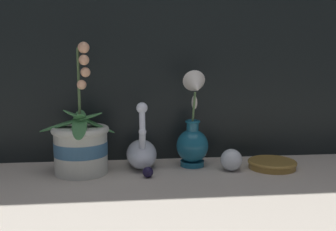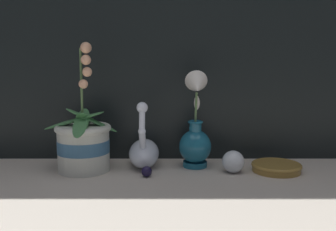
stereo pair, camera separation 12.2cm
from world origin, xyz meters
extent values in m
plane|color=#BCB2A3|center=(0.00, 0.00, 0.00)|extent=(2.80, 2.80, 0.00)
cylinder|color=beige|center=(-0.29, 0.09, 0.07)|extent=(0.16, 0.16, 0.14)
cylinder|color=#386689|center=(-0.29, 0.09, 0.08)|extent=(0.16, 0.16, 0.04)
torus|color=beige|center=(-0.29, 0.09, 0.13)|extent=(0.17, 0.17, 0.02)
cylinder|color=#4C6B3D|center=(-0.29, 0.09, 0.26)|extent=(0.01, 0.01, 0.24)
ellipsoid|color=#427F47|center=(-0.27, 0.10, 0.16)|extent=(0.16, 0.08, 0.09)
ellipsoid|color=#427F47|center=(-0.30, 0.12, 0.16)|extent=(0.07, 0.16, 0.07)
ellipsoid|color=#427F47|center=(-0.32, 0.10, 0.16)|extent=(0.20, 0.06, 0.07)
ellipsoid|color=#427F47|center=(-0.29, 0.07, 0.16)|extent=(0.06, 0.19, 0.07)
sphere|color=#E5A87F|center=(-0.27, 0.09, 0.38)|extent=(0.03, 0.03, 0.03)
sphere|color=#E5A87F|center=(-0.27, 0.08, 0.34)|extent=(0.03, 0.03, 0.03)
sphere|color=#E5A87F|center=(-0.27, 0.07, 0.31)|extent=(0.03, 0.03, 0.03)
sphere|color=#E5A87F|center=(-0.28, 0.07, 0.27)|extent=(0.03, 0.03, 0.03)
ellipsoid|color=silver|center=(-0.11, 0.14, 0.04)|extent=(0.10, 0.18, 0.09)
cone|color=silver|center=(-0.11, 0.20, 0.06)|extent=(0.05, 0.07, 0.07)
cylinder|color=silver|center=(-0.11, 0.07, 0.10)|extent=(0.02, 0.06, 0.08)
sphere|color=silver|center=(-0.11, 0.05, 0.13)|extent=(0.02, 0.02, 0.02)
cylinder|color=silver|center=(-0.11, 0.06, 0.17)|extent=(0.02, 0.04, 0.07)
sphere|color=silver|center=(-0.11, 0.07, 0.20)|extent=(0.03, 0.03, 0.03)
cylinder|color=#195B75|center=(0.06, 0.14, 0.01)|extent=(0.08, 0.08, 0.02)
ellipsoid|color=#195B75|center=(0.06, 0.14, 0.07)|extent=(0.10, 0.10, 0.11)
cylinder|color=#195B75|center=(0.06, 0.14, 0.13)|extent=(0.04, 0.04, 0.03)
torus|color=#195B75|center=(0.06, 0.14, 0.15)|extent=(0.05, 0.05, 0.01)
cylinder|color=#567A47|center=(0.06, 0.12, 0.19)|extent=(0.01, 0.05, 0.10)
cone|color=white|center=(0.06, 0.09, 0.26)|extent=(0.07, 0.09, 0.09)
ellipsoid|color=white|center=(0.06, 0.12, 0.21)|extent=(0.02, 0.02, 0.04)
sphere|color=silver|center=(0.17, 0.07, 0.03)|extent=(0.07, 0.07, 0.07)
cylinder|color=olive|center=(0.30, 0.08, 0.01)|extent=(0.15, 0.15, 0.02)
torus|color=olive|center=(0.30, 0.08, 0.02)|extent=(0.15, 0.15, 0.01)
sphere|color=#191433|center=(-0.09, 0.03, 0.02)|extent=(0.03, 0.03, 0.03)
camera|label=1|loc=(-0.15, -1.08, 0.35)|focal=42.00mm
camera|label=2|loc=(-0.03, -1.09, 0.35)|focal=42.00mm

